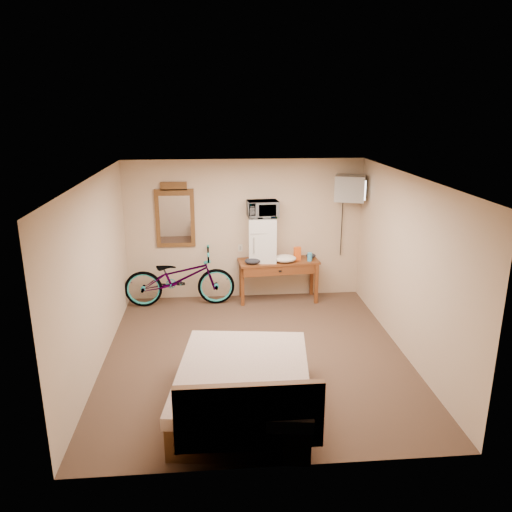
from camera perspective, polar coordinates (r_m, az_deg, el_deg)
name	(u,v)px	position (r m, az deg, el deg)	size (l,w,h in m)	color
room	(255,271)	(6.70, -0.07, -1.69)	(4.60, 4.64, 2.50)	#4D3826
desk	(279,267)	(8.84, 2.59, -1.26)	(1.45, 0.66, 0.75)	brown
mini_fridge	(263,239)	(8.72, 0.75, 1.96)	(0.51, 0.49, 0.78)	silver
microwave	(263,209)	(8.60, 0.77, 5.39)	(0.52, 0.35, 0.29)	silver
snack_bag	(297,253)	(8.85, 4.74, 0.29)	(0.12, 0.07, 0.23)	#E65414
blue_cup	(310,257)	(8.82, 6.16, -0.09)	(0.08, 0.08, 0.15)	#3C9DCE
cloth_cream	(285,259)	(8.73, 3.30, -0.29)	(0.41, 0.31, 0.13)	silver
cloth_dark_a	(253,261)	(8.61, -0.40, -0.57)	(0.28, 0.21, 0.10)	black
cloth_dark_b	(311,256)	(9.01, 6.28, 0.04)	(0.18, 0.15, 0.08)	black
crt_television	(350,188)	(8.78, 10.69, 7.63)	(0.60, 0.65, 0.44)	black
wall_mirror	(175,216)	(8.83, -9.24, 4.54)	(0.68, 0.04, 1.15)	brown
bicycle	(180,278)	(8.79, -8.72, -2.47)	(0.67, 1.91, 1.00)	black
bed	(244,390)	(5.84, -1.41, -15.03)	(1.70, 2.11, 0.90)	brown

